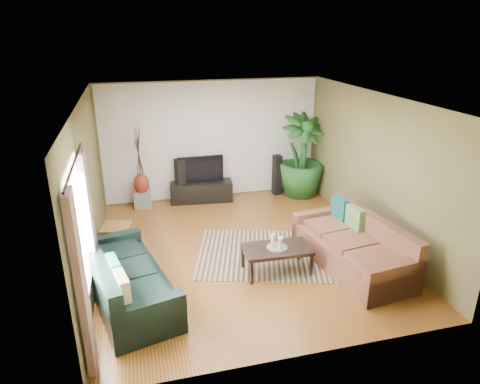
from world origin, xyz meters
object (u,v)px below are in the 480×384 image
object	(u,v)px
side_table	(117,239)
pedestal	(143,199)
speaker_left	(180,181)
vase	(141,184)
tv_stand	(201,191)
television	(201,169)
sofa_right	(352,243)
potted_plant	(302,156)
speaker_right	(277,175)
coffee_table	(277,260)
sofa_left	(128,274)

from	to	relation	value
side_table	pedestal	bearing A→B (deg)	75.52
speaker_left	vase	bearing A→B (deg)	160.74
tv_stand	television	xyz separation A→B (m)	(0.00, 0.00, 0.54)
tv_stand	sofa_right	bearing A→B (deg)	-55.13
television	pedestal	distance (m)	1.45
side_table	tv_stand	bearing A→B (deg)	47.40
potted_plant	vase	bearing A→B (deg)	177.40
speaker_right	side_table	bearing A→B (deg)	-157.55
speaker_right	coffee_table	bearing A→B (deg)	-115.24
television	pedestal	bearing A→B (deg)	180.00
speaker_left	potted_plant	distance (m)	2.87
sofa_left	vase	world-z (taller)	sofa_left
television	potted_plant	world-z (taller)	potted_plant
sofa_left	tv_stand	bearing A→B (deg)	-39.17
coffee_table	potted_plant	distance (m)	3.66
sofa_right	potted_plant	world-z (taller)	potted_plant
sofa_left	sofa_right	size ratio (longest dim) A/B	0.99
coffee_table	speaker_right	world-z (taller)	speaker_right
coffee_table	pedestal	bearing A→B (deg)	122.90
sofa_left	potted_plant	world-z (taller)	potted_plant
speaker_left	coffee_table	bearing A→B (deg)	-90.37
speaker_left	side_table	bearing A→B (deg)	-143.72
sofa_left	pedestal	xyz separation A→B (m)	(0.34, 3.52, -0.24)
coffee_table	side_table	xyz separation A→B (m)	(-2.52, 1.33, 0.03)
sofa_right	speaker_left	xyz separation A→B (m)	(-2.40, 3.47, 0.10)
tv_stand	potted_plant	xyz separation A→B (m)	(2.36, -0.17, 0.73)
speaker_right	pedestal	xyz separation A→B (m)	(-3.15, 0.00, -0.30)
sofa_right	television	distance (m)	3.99
vase	tv_stand	bearing A→B (deg)	0.00
sofa_left	speaker_left	xyz separation A→B (m)	(1.20, 3.52, 0.10)
potted_plant	vase	xyz separation A→B (m)	(-3.69, 0.17, -0.42)
sofa_right	side_table	distance (m)	4.05
potted_plant	side_table	distance (m)	4.64
pedestal	side_table	distance (m)	2.07
sofa_right	side_table	bearing A→B (deg)	-118.58
sofa_left	television	world-z (taller)	television
vase	side_table	distance (m)	2.09
pedestal	vase	world-z (taller)	vase
tv_stand	sofa_left	bearing A→B (deg)	-109.57
potted_plant	coffee_table	bearing A→B (deg)	-118.02
sofa_left	pedestal	bearing A→B (deg)	-19.40
sofa_right	coffee_table	world-z (taller)	sofa_right
sofa_right	tv_stand	distance (m)	3.98
coffee_table	vase	bearing A→B (deg)	122.90
tv_stand	vase	bearing A→B (deg)	-174.23
sofa_right	vase	xyz separation A→B (m)	(-3.26, 3.47, 0.11)
coffee_table	potted_plant	bearing A→B (deg)	63.94
pedestal	television	bearing A→B (deg)	0.00
sofa_left	speaker_right	distance (m)	4.96
tv_stand	television	size ratio (longest dim) A/B	1.36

